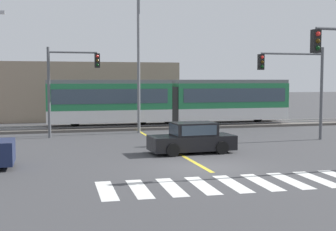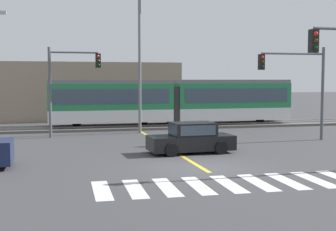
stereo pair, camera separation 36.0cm
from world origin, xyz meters
The scene contains 19 objects.
ground_plane centered at (0.00, 0.00, 0.00)m, with size 200.00×200.00×0.00m, color #3D3D3F.
track_bed centered at (0.00, 16.18, 0.09)m, with size 120.00×4.00×0.18m, color #56514C.
rail_near centered at (0.00, 15.46, 0.23)m, with size 120.00×0.08×0.10m, color #939399.
rail_far centered at (0.00, 16.90, 0.23)m, with size 120.00×0.08×0.10m, color #939399.
light_rail_tram centered at (2.94, 16.17, 2.05)m, with size 18.50×2.64×3.43m.
crosswalk_stripe_0 centered at (-4.40, -3.09, 0.00)m, with size 0.56×2.80×0.01m, color silver.
crosswalk_stripe_1 centered at (-3.30, -3.12, 0.00)m, with size 0.56×2.80×0.01m, color silver.
crosswalk_stripe_2 centered at (-2.20, -3.15, 0.00)m, with size 0.56×2.80×0.01m, color silver.
crosswalk_stripe_3 centered at (-1.10, -3.18, 0.00)m, with size 0.56×2.80×0.01m, color silver.
crosswalk_stripe_4 centered at (0.00, -3.20, 0.00)m, with size 0.56×2.80×0.01m, color silver.
crosswalk_stripe_5 centered at (1.10, -3.23, 0.00)m, with size 0.56×2.80×0.01m, color silver.
crosswalk_stripe_6 centered at (2.20, -3.26, 0.00)m, with size 0.56×2.80×0.01m, color silver.
crosswalk_stripe_7 centered at (3.30, -3.29, 0.00)m, with size 0.56×2.80×0.01m, color silver.
lane_centre_line centered at (0.00, 6.49, 0.00)m, with size 0.20×15.38×0.01m, color gold.
sedan_crossing centered at (0.70, 3.73, 0.70)m, with size 4.28×2.07×1.52m.
traffic_light_far_left centered at (-4.99, 11.65, 3.76)m, with size 3.25×0.38×5.63m.
traffic_light_mid_right centered at (8.27, 6.67, 3.73)m, with size 4.25×0.38×5.55m.
street_lamp_centre centered at (-0.01, 12.92, 5.52)m, with size 2.25×0.28×9.84m.
building_backdrop_far centered at (-4.43, 25.20, 2.57)m, with size 19.51×6.00×5.13m, color gray.
Camera 1 is at (-6.23, -18.22, 3.65)m, focal length 50.00 mm.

